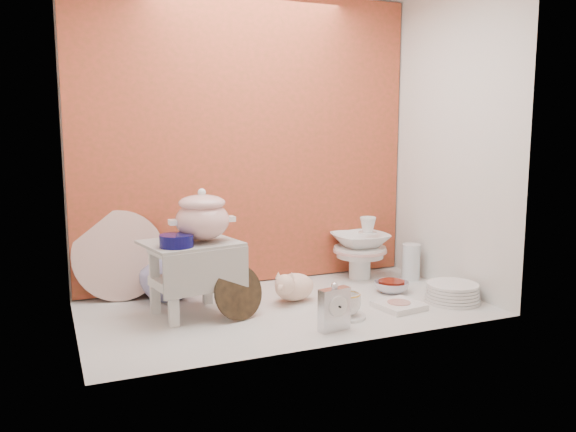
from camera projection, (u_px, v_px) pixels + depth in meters
name	position (u px, v px, depth m)	size (l,w,h in m)	color
ground	(286.00, 308.00, 2.65)	(1.80, 1.80, 0.00)	silver
niche_shell	(270.00, 102.00, 2.68)	(1.86, 1.03, 1.53)	#C84532
step_stool	(191.00, 278.00, 2.54)	(0.38, 0.33, 0.32)	silver
soup_tureen	(202.00, 215.00, 2.50)	(0.27, 0.27, 0.23)	white
cobalt_bowl	(177.00, 241.00, 2.40)	(0.14, 0.14, 0.05)	#0B0947
floral_platter	(119.00, 256.00, 2.76)	(0.43, 0.11, 0.43)	white
blue_white_vase	(168.00, 270.00, 2.78)	(0.27, 0.27, 0.28)	white
lacquer_tray	(239.00, 292.00, 2.48)	(0.24, 0.08, 0.23)	black
mantel_clock	(334.00, 307.00, 2.34)	(0.13, 0.05, 0.19)	silver
plush_pig	(294.00, 286.00, 2.74)	(0.24, 0.17, 0.14)	beige
teacup_saucer	(346.00, 316.00, 2.52)	(0.17, 0.17, 0.01)	white
gold_rim_teacup	(346.00, 304.00, 2.51)	(0.12, 0.12, 0.10)	white
lattice_dish	(399.00, 305.00, 2.64)	(0.19, 0.19, 0.03)	white
dinner_plate_stack	(452.00, 292.00, 2.74)	(0.26, 0.26, 0.09)	white
crystal_bowl	(391.00, 287.00, 2.90)	(0.17, 0.17, 0.05)	silver
clear_glass_vase	(411.00, 262.00, 3.14)	(0.10, 0.10, 0.19)	silver
porcelain_tower	(360.00, 248.00, 3.16)	(0.29, 0.29, 0.34)	white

